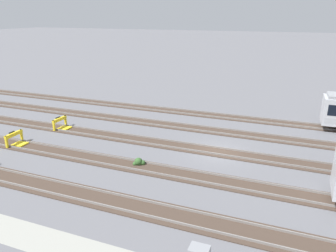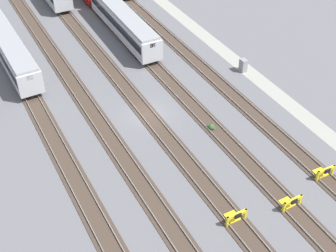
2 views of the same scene
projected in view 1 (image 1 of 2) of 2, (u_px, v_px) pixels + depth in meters
name	position (u px, v px, depth m)	size (l,w,h in m)	color
ground_plane	(219.00, 152.00, 28.25)	(400.00, 400.00, 0.00)	slate
rail_track_nearest	(179.00, 216.00, 19.25)	(90.00, 2.23, 0.21)	#47382D
rail_track_near_inner	(202.00, 178.00, 23.75)	(90.00, 2.24, 0.21)	#47382D
rail_track_middle	(219.00, 152.00, 28.24)	(90.00, 2.24, 0.21)	#47382D
rail_track_far_inner	(230.00, 133.00, 32.73)	(90.00, 2.23, 0.21)	#47382D
rail_track_farthest	(239.00, 118.00, 37.22)	(90.00, 2.23, 0.21)	#47382D
bumper_stop_near_inner_track	(16.00, 140.00, 29.63)	(1.37, 2.01, 1.22)	yellow
bumper_stop_middle_track	(62.00, 124.00, 33.78)	(1.35, 2.00, 1.22)	yellow
weed_clump	(139.00, 162.00, 25.80)	(0.92, 0.70, 0.64)	#38602D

